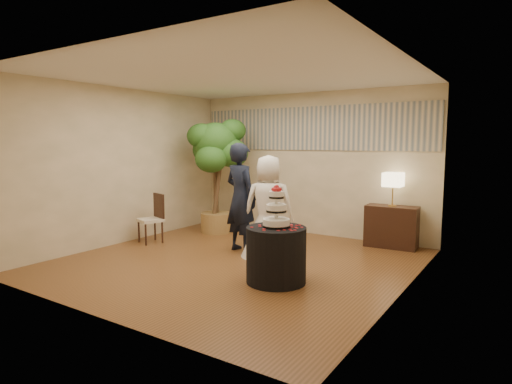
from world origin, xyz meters
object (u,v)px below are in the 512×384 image
Objects in this scene: ficus_tree at (216,175)px; side_chair at (150,219)px; groom at (241,198)px; table_lamp at (393,189)px; cake_table at (276,255)px; wedding_cake at (276,206)px; console at (391,227)px; bride at (269,206)px.

side_chair is at bearing -107.74° from ficus_tree.
groom is 2.64m from table_lamp.
cake_table is 0.64m from wedding_cake.
cake_table is 2.83m from console.
bride is at bearing 125.87° from cake_table.
bride reaches higher than cake_table.
bride is at bearing 29.54° from side_chair.
bride is 0.70× the size of ficus_tree.
side_chair is at bearing -154.58° from console.
wedding_cake is 0.63× the size of console.
wedding_cake is at bearing -105.00° from table_lamp.
groom is at bearing -36.82° from ficus_tree.
wedding_cake reaches higher than side_chair.
wedding_cake is 0.62× the size of side_chair.
console is 0.65m from table_lamp.
cake_table is 2.90m from table_lamp.
cake_table is 1.35× the size of table_lamp.
side_chair is at bearing 167.76° from wedding_cake.
bride is at bearing 125.87° from wedding_cake.
groom reaches higher than console.
console is (0.73, 2.73, -0.00)m from cake_table.
bride is 1.86× the size of console.
bride is 2.35m from side_chair.
console is 0.98× the size of side_chair.
side_chair is (-3.05, 0.66, -0.57)m from wedding_cake.
ficus_tree is 2.62× the size of side_chair.
wedding_cake is 3.18m from side_chair.
cake_table is at bearing -37.95° from ficus_tree.
cake_table is at bearing -105.00° from table_lamp.
groom is at bearing 32.59° from side_chair.
table_lamp is (1.50, 1.66, 0.20)m from bride.
cake_table is at bearing -108.21° from console.
table_lamp reaches higher than cake_table.
side_chair is at bearing -14.10° from bride.
cake_table is at bearing 7.28° from side_chair.
console is 0.37× the size of ficus_tree.
bride is (0.54, -0.00, -0.09)m from groom.
wedding_cake is 0.96× the size of table_lamp.
side_chair is at bearing 27.89° from groom.
cake_table is at bearing 155.78° from groom.
ficus_tree is at bearing -171.55° from console.
ficus_tree reaches higher than console.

